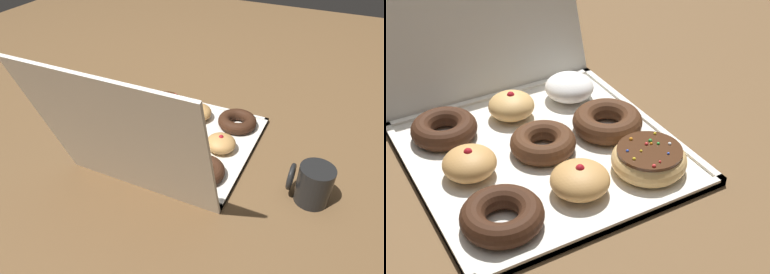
% 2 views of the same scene
% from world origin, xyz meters
% --- Properties ---
extents(ground_plane, '(3.00, 3.00, 0.00)m').
position_xyz_m(ground_plane, '(0.00, 0.00, 0.00)').
color(ground_plane, brown).
extents(donut_box, '(0.42, 0.42, 0.01)m').
position_xyz_m(donut_box, '(0.00, 0.00, 0.01)').
color(donut_box, silver).
rests_on(donut_box, ground).
extents(chocolate_cake_ring_donut_0, '(0.12, 0.12, 0.04)m').
position_xyz_m(chocolate_cake_ring_donut_0, '(-0.13, -0.13, 0.03)').
color(chocolate_cake_ring_donut_0, '#381E11').
rests_on(chocolate_cake_ring_donut_0, donut_box).
extents(jelly_filled_donut_1, '(0.09, 0.09, 0.05)m').
position_xyz_m(jelly_filled_donut_1, '(-0.00, -0.12, 0.03)').
color(jelly_filled_donut_1, tan).
rests_on(jelly_filled_donut_1, donut_box).
extents(sprinkle_donut_2, '(0.12, 0.12, 0.04)m').
position_xyz_m(sprinkle_donut_2, '(0.12, -0.13, 0.03)').
color(sprinkle_donut_2, '#E5B770').
rests_on(sprinkle_donut_2, donut_box).
extents(jelly_filled_donut_3, '(0.08, 0.08, 0.05)m').
position_xyz_m(jelly_filled_donut_3, '(-0.13, 0.00, 0.03)').
color(jelly_filled_donut_3, tan).
rests_on(jelly_filled_donut_3, donut_box).
extents(chocolate_cake_ring_donut_4, '(0.11, 0.11, 0.04)m').
position_xyz_m(chocolate_cake_ring_donut_4, '(0.00, 0.00, 0.03)').
color(chocolate_cake_ring_donut_4, '#472816').
rests_on(chocolate_cake_ring_donut_4, donut_box).
extents(chocolate_cake_ring_donut_5, '(0.12, 0.12, 0.04)m').
position_xyz_m(chocolate_cake_ring_donut_5, '(0.12, 0.00, 0.03)').
color(chocolate_cake_ring_donut_5, '#472816').
rests_on(chocolate_cake_ring_donut_5, donut_box).
extents(chocolate_cake_ring_donut_6, '(0.11, 0.11, 0.04)m').
position_xyz_m(chocolate_cake_ring_donut_6, '(-0.13, 0.12, 0.03)').
color(chocolate_cake_ring_donut_6, '#381E11').
rests_on(chocolate_cake_ring_donut_6, donut_box).
extents(jelly_filled_donut_7, '(0.08, 0.08, 0.05)m').
position_xyz_m(jelly_filled_donut_7, '(0.00, 0.12, 0.03)').
color(jelly_filled_donut_7, tan).
rests_on(jelly_filled_donut_7, donut_box).
extents(powdered_filled_donut_8, '(0.09, 0.09, 0.05)m').
position_xyz_m(powdered_filled_donut_8, '(0.12, 0.13, 0.03)').
color(powdered_filled_donut_8, white).
rests_on(powdered_filled_donut_8, donut_box).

